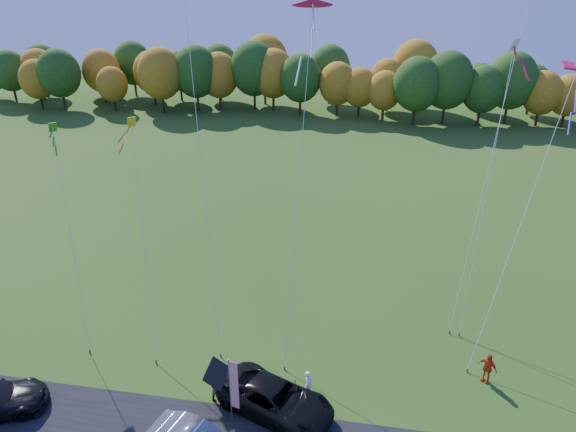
# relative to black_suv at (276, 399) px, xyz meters

# --- Properties ---
(ground) EXTENTS (160.00, 160.00, 0.00)m
(ground) POSITION_rel_black_suv_xyz_m (-0.62, 0.99, -0.78)
(ground) COLOR #244D14
(tree_line) EXTENTS (116.00, 12.00, 10.00)m
(tree_line) POSITION_rel_black_suv_xyz_m (-0.62, 55.99, -0.78)
(tree_line) COLOR #1E4711
(tree_line) RESTS_ON ground
(black_suv) EXTENTS (6.21, 4.55, 1.57)m
(black_suv) POSITION_rel_black_suv_xyz_m (0.00, 0.00, 0.00)
(black_suv) COLOR black
(black_suv) RESTS_ON ground
(person_tailgate_a) EXTENTS (0.44, 0.62, 1.59)m
(person_tailgate_a) POSITION_rel_black_suv_xyz_m (1.39, 1.19, 0.01)
(person_tailgate_a) COLOR white
(person_tailgate_a) RESTS_ON ground
(person_tailgate_b) EXTENTS (0.90, 1.03, 1.80)m
(person_tailgate_b) POSITION_rel_black_suv_xyz_m (-2.94, 0.47, 0.11)
(person_tailgate_b) COLOR gray
(person_tailgate_b) RESTS_ON ground
(person_east) EXTENTS (1.04, 0.91, 1.68)m
(person_east) POSITION_rel_black_suv_xyz_m (10.15, 3.83, 0.05)
(person_east) COLOR red
(person_east) RESTS_ON ground
(feather_flag) EXTENTS (0.47, 0.16, 3.55)m
(feather_flag) POSITION_rel_black_suv_xyz_m (-1.80, -0.79, 1.37)
(feather_flag) COLOR #999999
(feather_flag) RESTS_ON ground
(kite_delta_blue) EXTENTS (5.53, 10.00, 25.10)m
(kite_delta_blue) POSITION_rel_black_suv_xyz_m (-5.68, 7.80, 11.35)
(kite_delta_blue) COLOR #4C3F33
(kite_delta_blue) RESTS_ON ground
(kite_parafoil_orange) EXTENTS (6.57, 13.97, 26.34)m
(kite_parafoil_orange) POSITION_rel_black_suv_xyz_m (11.13, 14.13, 12.18)
(kite_parafoil_orange) COLOR #4C3F33
(kite_parafoil_orange) RESTS_ON ground
(kite_delta_red) EXTENTS (2.30, 9.83, 18.76)m
(kite_delta_red) POSITION_rel_black_suv_xyz_m (-0.10, 9.65, 13.51)
(kite_delta_red) COLOR #4C3F33
(kite_delta_red) RESTS_ON ground
(kite_parafoil_rainbow) EXTENTS (6.27, 8.03, 15.12)m
(kite_parafoil_rainbow) POSITION_rel_black_suv_xyz_m (11.63, 8.08, 6.62)
(kite_parafoil_rainbow) COLOR #4C3F33
(kite_parafoil_rainbow) RESTS_ON ground
(kite_diamond_yellow) EXTENTS (3.83, 7.83, 11.71)m
(kite_diamond_yellow) POSITION_rel_black_suv_xyz_m (-8.62, 5.90, 4.87)
(kite_diamond_yellow) COLOR #4C3F33
(kite_diamond_yellow) RESTS_ON ground
(kite_diamond_green) EXTENTS (3.94, 6.14, 11.56)m
(kite_diamond_green) POSITION_rel_black_suv_xyz_m (-12.61, 5.23, 4.82)
(kite_diamond_green) COLOR #4C3F33
(kite_diamond_green) RESTS_ON ground
(kite_diamond_white) EXTENTS (2.47, 7.51, 16.01)m
(kite_diamond_white) POSITION_rel_black_suv_xyz_m (10.22, 10.80, 7.00)
(kite_diamond_white) COLOR #4C3F33
(kite_diamond_white) RESTS_ON ground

